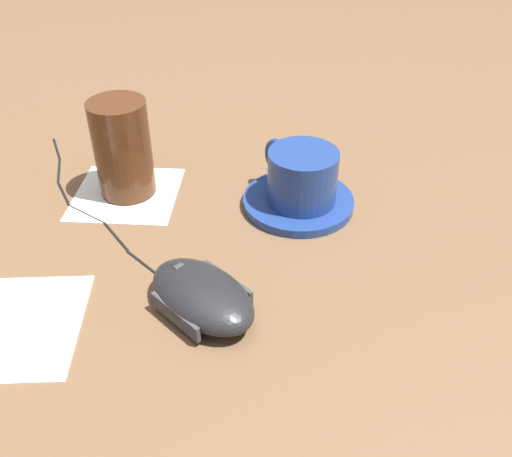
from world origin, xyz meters
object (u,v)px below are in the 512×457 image
saucer (298,202)px  drinking_glass (123,148)px  computer_mouse (202,295)px  coffee_cup (301,176)px

saucer → drinking_glass: 0.21m
computer_mouse → saucer: bearing=-112.3°
coffee_cup → drinking_glass: 0.20m
saucer → computer_mouse: 0.19m
saucer → coffee_cup: coffee_cup is taller
computer_mouse → drinking_glass: bearing=-54.7°
saucer → computer_mouse: computer_mouse is taller
drinking_glass → computer_mouse: bearing=125.3°
coffee_cup → drinking_glass: size_ratio=0.81×
saucer → coffee_cup: bearing=154.3°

